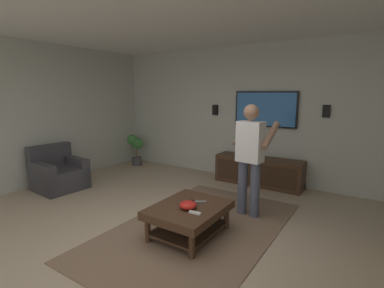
# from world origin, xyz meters

# --- Properties ---
(ground_plane) EXTENTS (8.03, 8.03, 0.00)m
(ground_plane) POSITION_xyz_m (0.00, 0.00, 0.00)
(ground_plane) COLOR tan
(wall_back_tv) EXTENTS (0.10, 6.89, 2.75)m
(wall_back_tv) POSITION_xyz_m (3.11, 0.00, 1.38)
(wall_back_tv) COLOR #B2B7AD
(wall_back_tv) RESTS_ON ground
(wall_side_far) EXTENTS (6.32, 0.10, 2.75)m
(wall_side_far) POSITION_xyz_m (0.00, 3.40, 1.38)
(wall_side_far) COLOR #B2B7AD
(wall_side_far) RESTS_ON ground
(area_rug) EXTENTS (3.12, 1.89, 0.01)m
(area_rug) POSITION_xyz_m (0.52, -0.24, 0.01)
(area_rug) COLOR #7A604C
(area_rug) RESTS_ON ground
(armchair) EXTENTS (0.85, 0.86, 0.82)m
(armchair) POSITION_xyz_m (0.47, 2.84, 0.28)
(armchair) COLOR #38383D
(armchair) RESTS_ON ground
(coffee_table) EXTENTS (1.00, 0.80, 0.40)m
(coffee_table) POSITION_xyz_m (0.32, -0.24, 0.30)
(coffee_table) COLOR #422B1C
(coffee_table) RESTS_ON ground
(media_console) EXTENTS (0.45, 1.70, 0.55)m
(media_console) POSITION_xyz_m (2.78, -0.24, 0.28)
(media_console) COLOR #422B1C
(media_console) RESTS_ON ground
(tv) EXTENTS (0.05, 1.24, 0.70)m
(tv) POSITION_xyz_m (3.02, -0.24, 1.48)
(tv) COLOR black
(person_standing) EXTENTS (0.57, 0.57, 1.64)m
(person_standing) POSITION_xyz_m (1.33, -0.63, 0.93)
(person_standing) COLOR #4C5166
(person_standing) RESTS_ON ground
(potted_plant_tall) EXTENTS (0.34, 0.36, 0.78)m
(potted_plant_tall) POSITION_xyz_m (2.58, 2.91, 0.51)
(potted_plant_tall) COLOR #4C4C51
(potted_plant_tall) RESTS_ON ground
(bowl) EXTENTS (0.21, 0.21, 0.09)m
(bowl) POSITION_xyz_m (0.24, -0.28, 0.45)
(bowl) COLOR red
(bowl) RESTS_ON coffee_table
(remote_white) EXTENTS (0.05, 0.15, 0.02)m
(remote_white) POSITION_xyz_m (0.16, -0.43, 0.41)
(remote_white) COLOR white
(remote_white) RESTS_ON coffee_table
(remote_black) EXTENTS (0.16, 0.09, 0.02)m
(remote_black) POSITION_xyz_m (0.41, -0.17, 0.41)
(remote_black) COLOR black
(remote_black) RESTS_ON coffee_table
(remote_grey) EXTENTS (0.12, 0.15, 0.02)m
(remote_grey) POSITION_xyz_m (0.48, -0.31, 0.41)
(remote_grey) COLOR slate
(remote_grey) RESTS_ON coffee_table
(vase_round) EXTENTS (0.22, 0.22, 0.22)m
(vase_round) POSITION_xyz_m (2.75, -0.02, 0.66)
(vase_round) COLOR orange
(vase_round) RESTS_ON media_console
(wall_speaker_left) EXTENTS (0.06, 0.12, 0.22)m
(wall_speaker_left) POSITION_xyz_m (3.03, -1.34, 1.48)
(wall_speaker_left) COLOR black
(wall_speaker_right) EXTENTS (0.06, 0.12, 0.22)m
(wall_speaker_right) POSITION_xyz_m (3.03, 0.89, 1.43)
(wall_speaker_right) COLOR black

